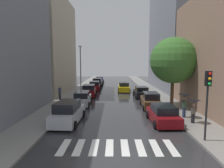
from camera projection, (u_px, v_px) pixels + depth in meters
name	position (u px, v px, depth m)	size (l,w,h in m)	color
ground_plane	(115.00, 91.00, 33.21)	(28.00, 72.00, 0.04)	#2D2D2F
sidewalk_left	(79.00, 90.00, 33.27)	(3.00, 72.00, 0.15)	gray
sidewalk_right	(151.00, 90.00, 33.14)	(3.00, 72.00, 0.15)	gray
crosswalk_stripes	(117.00, 147.00, 10.85)	(6.75, 2.20, 0.01)	silver
building_left_mid	(49.00, 46.00, 30.63)	(6.00, 14.31, 15.58)	#B2A38C
building_right_mid	(175.00, 36.00, 33.88)	(6.00, 18.65, 19.58)	slate
parked_car_left_nearest	(68.00, 113.00, 15.23)	(2.24, 4.78, 1.82)	#B2B7BF
parked_car_left_second	(82.00, 98.00, 21.96)	(2.12, 4.84, 1.58)	#B2B7BF
parked_car_left_third	(89.00, 91.00, 27.40)	(2.26, 4.51, 1.77)	maroon
parked_car_left_fourth	(95.00, 86.00, 33.56)	(2.24, 4.66, 1.66)	maroon
parked_car_left_fifth	(97.00, 82.00, 39.62)	(2.19, 4.74, 1.73)	black
parked_car_left_sixth	(100.00, 80.00, 46.34)	(2.08, 4.73, 1.54)	navy
parked_car_right_nearest	(163.00, 115.00, 15.11)	(2.21, 4.15, 1.55)	maroon
parked_car_right_second	(150.00, 101.00, 20.29)	(2.09, 4.21, 1.73)	brown
parked_car_right_third	(141.00, 92.00, 26.58)	(2.10, 4.07, 1.57)	black
taxi_midroad	(124.00, 87.00, 32.08)	(2.16, 4.68, 1.81)	yellow
pedestrian_foreground	(60.00, 92.00, 24.23)	(0.36, 0.36, 1.83)	black
pedestrian_near_tree	(193.00, 106.00, 14.69)	(0.97, 0.97, 1.85)	black
pedestrian_by_kerb	(185.00, 100.00, 16.17)	(1.07, 1.07, 2.05)	navy
street_tree_right	(173.00, 61.00, 20.14)	(5.02, 5.02, 7.57)	#513823
traffic_light_right_corner	(208.00, 90.00, 11.10)	(0.30, 0.42, 4.30)	black
lamp_post_left	(81.00, 66.00, 29.56)	(0.60, 0.28, 7.53)	#595B60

